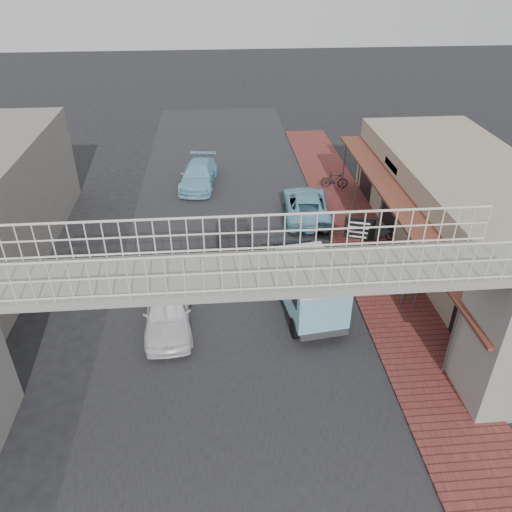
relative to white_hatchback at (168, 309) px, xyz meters
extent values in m
plane|color=black|center=(2.52, -0.39, -0.74)|extent=(120.00, 120.00, 0.00)
cube|color=black|center=(2.52, -0.39, -0.73)|extent=(10.00, 60.00, 0.01)
cube|color=brown|center=(9.02, 2.61, -0.69)|extent=(3.00, 40.00, 0.10)
cube|color=gray|center=(13.52, 3.61, 1.26)|extent=(6.00, 18.00, 4.00)
cube|color=brown|center=(10.22, 3.61, 2.16)|extent=(1.80, 18.00, 0.12)
cube|color=silver|center=(10.57, 7.11, 2.56)|extent=(0.08, 2.60, 0.90)
cube|color=#B21914|center=(10.57, 0.61, 2.56)|extent=(0.08, 2.20, 0.80)
cube|color=gray|center=(10.12, -4.39, 1.76)|extent=(1.20, 2.40, 5.00)
cube|color=gray|center=(2.52, -4.39, 4.38)|extent=(14.00, 2.00, 0.24)
cube|color=beige|center=(2.52, -3.44, 5.05)|extent=(14.00, 0.08, 1.10)
cube|color=beige|center=(2.52, -5.34, 5.05)|extent=(14.00, 0.08, 1.10)
imported|color=white|center=(0.00, 0.00, 0.00)|extent=(2.01, 4.42, 1.47)
imported|color=black|center=(2.76, 4.52, -0.05)|extent=(1.53, 4.20, 1.37)
imported|color=#74B3CA|center=(6.72, 8.47, -0.05)|extent=(2.68, 5.11, 1.37)
imported|color=#7DBBD8|center=(0.98, 13.07, -0.05)|extent=(2.50, 4.92, 1.37)
cylinder|color=black|center=(4.32, 1.94, -0.34)|extent=(0.37, 0.82, 0.79)
cylinder|color=black|center=(6.07, 2.17, -0.34)|extent=(0.37, 0.82, 0.79)
cylinder|color=black|center=(4.71, -1.10, -0.34)|extent=(0.37, 0.82, 0.79)
cylinder|color=black|center=(6.47, -0.87, -0.34)|extent=(0.37, 0.82, 0.79)
cube|color=#7FC4DC|center=(5.44, 0.19, 0.60)|extent=(2.38, 3.85, 1.53)
cube|color=#7FC4DC|center=(5.17, 2.28, 0.34)|extent=(1.96, 1.25, 1.02)
cube|color=black|center=(5.44, 0.19, 1.02)|extent=(2.34, 3.18, 0.57)
cube|color=silver|center=(5.44, 0.19, 1.40)|extent=(2.41, 3.86, 0.07)
imported|color=black|center=(9.85, 5.44, -0.17)|extent=(1.80, 0.71, 0.93)
imported|color=black|center=(9.00, 11.81, -0.16)|extent=(1.65, 0.73, 0.96)
cylinder|color=#59595B|center=(9.30, 0.58, 0.40)|extent=(0.04, 0.04, 2.07)
cylinder|color=#59595B|center=(9.76, 0.41, 0.40)|extent=(0.04, 0.04, 2.07)
cylinder|color=#59595B|center=(9.13, 0.11, 0.40)|extent=(0.04, 0.04, 2.07)
cylinder|color=#59595B|center=(9.59, -0.06, 0.40)|extent=(0.04, 0.04, 2.07)
cylinder|color=silver|center=(9.45, 0.26, 1.78)|extent=(0.71, 0.45, 0.67)
cylinder|color=beige|center=(9.40, 0.14, 1.78)|extent=(0.56, 0.22, 0.59)
cylinder|color=beige|center=(9.49, 0.38, 1.78)|extent=(0.56, 0.22, 0.59)
cylinder|color=#59595B|center=(7.72, 2.07, 0.89)|extent=(0.11, 0.11, 3.05)
cube|color=black|center=(7.71, 2.04, 2.00)|extent=(1.22, 0.46, 0.95)
cone|color=black|center=(8.56, 1.75, 2.00)|extent=(0.97, 1.30, 1.16)
cube|color=white|center=(7.65, 2.02, 1.94)|extent=(0.80, 0.28, 0.63)
camera|label=1|loc=(2.08, -15.11, 11.66)|focal=35.00mm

